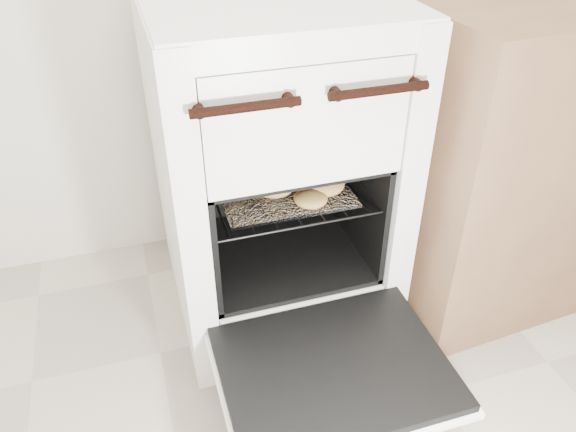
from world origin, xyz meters
name	(u,v)px	position (x,y,z in m)	size (l,w,h in m)	color
stove	(272,173)	(0.04, 1.18, 0.43)	(0.58, 0.64, 0.88)	white
oven_door	(334,370)	(0.04, 0.69, 0.19)	(0.52, 0.40, 0.04)	black
oven_rack	(279,185)	(0.04, 1.12, 0.43)	(0.42, 0.40, 0.01)	black
foil_sheet	(281,187)	(0.04, 1.10, 0.44)	(0.33, 0.29, 0.01)	white
baked_rolls	(287,181)	(0.05, 1.08, 0.46)	(0.35, 0.26, 0.05)	tan
counter	(527,145)	(0.79, 1.11, 0.43)	(0.87, 0.58, 0.87)	brown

